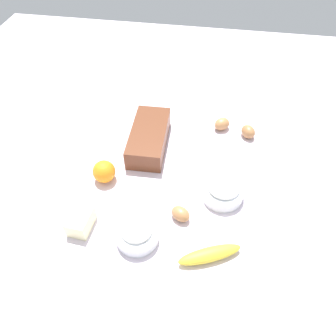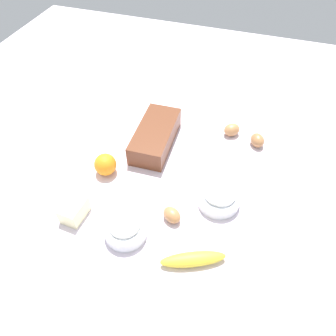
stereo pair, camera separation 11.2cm
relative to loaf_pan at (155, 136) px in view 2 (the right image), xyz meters
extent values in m
cube|color=silver|center=(0.14, 0.10, -0.05)|extent=(2.40, 2.40, 0.02)
cube|color=brown|center=(0.00, 0.00, 0.00)|extent=(0.28, 0.14, 0.08)
cube|color=black|center=(0.00, 0.00, 0.00)|extent=(0.27, 0.13, 0.07)
cylinder|color=white|center=(0.41, 0.05, -0.02)|extent=(0.13, 0.13, 0.05)
torus|color=white|center=(0.41, 0.05, 0.00)|extent=(0.13, 0.13, 0.01)
ellipsoid|color=white|center=(0.41, 0.05, 0.01)|extent=(0.10, 0.10, 0.03)
cylinder|color=white|center=(0.20, 0.29, -0.02)|extent=(0.14, 0.14, 0.04)
torus|color=white|center=(0.20, 0.29, 0.00)|extent=(0.14, 0.14, 0.01)
ellipsoid|color=white|center=(0.20, 0.29, 0.01)|extent=(0.11, 0.11, 0.04)
ellipsoid|color=yellow|center=(0.44, 0.27, -0.02)|extent=(0.12, 0.19, 0.04)
sphere|color=orange|center=(0.19, -0.12, 0.00)|extent=(0.08, 0.08, 0.08)
cube|color=#F4EDB2|center=(0.40, -0.13, -0.01)|extent=(0.09, 0.07, 0.06)
ellipsoid|color=#A46E42|center=(-0.11, 0.38, -0.02)|extent=(0.08, 0.08, 0.05)
ellipsoid|color=#AE7547|center=(0.31, 0.17, -0.02)|extent=(0.07, 0.08, 0.05)
ellipsoid|color=#B47A4A|center=(-0.14, 0.27, -0.02)|extent=(0.08, 0.08, 0.05)
camera|label=1|loc=(0.88, 0.22, 0.83)|focal=34.35mm
camera|label=2|loc=(0.85, 0.33, 0.83)|focal=34.35mm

